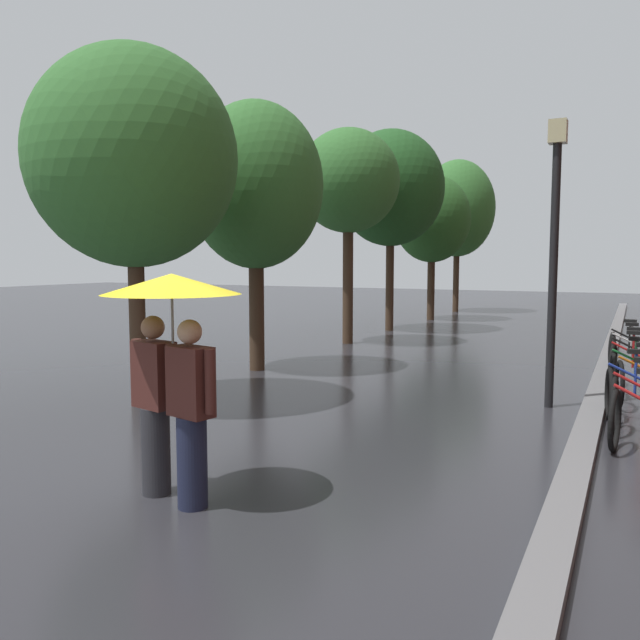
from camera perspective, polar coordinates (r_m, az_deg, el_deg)
ground_plane at (r=6.06m, az=-13.43°, el=-15.30°), size 80.00×80.00×0.00m
kerb_strip at (r=14.50m, az=24.16°, el=-3.26°), size 0.30×36.00×0.12m
street_tree_0 at (r=9.79m, az=-16.28°, el=13.61°), size 2.98×2.98×5.13m
street_tree_1 at (r=12.38m, az=-5.76°, el=11.71°), size 2.56×2.56×5.08m
street_tree_2 at (r=16.27m, az=2.53°, el=12.15°), size 2.55×2.55×5.35m
street_tree_3 at (r=19.34m, az=6.30°, el=11.53°), size 3.14×3.14×5.91m
street_tree_4 at (r=22.92m, az=9.93°, el=8.81°), size 2.66×2.66×5.05m
street_tree_5 at (r=26.64m, az=12.11°, el=9.65°), size 2.97×2.97×6.08m
couple_under_umbrella at (r=5.72m, az=-13.02°, el=-2.22°), size 1.20×1.20×2.01m
street_lamp_post at (r=9.70m, az=20.10°, el=6.61°), size 0.24×0.24×4.06m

